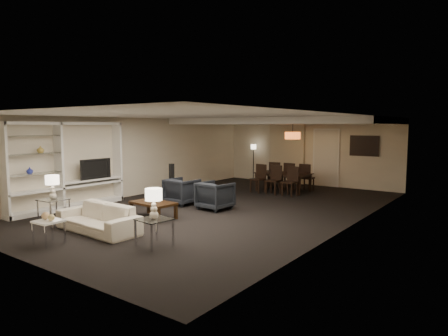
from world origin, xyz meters
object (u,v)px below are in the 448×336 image
object	(u,v)px
pendant_light	(293,136)
sofa	(98,218)
marble_table	(49,232)
chair_nr	(290,181)
armchair_left	(182,191)
chair_fm	(291,176)
vase_blue	(30,170)
side_table_left	(54,210)
dining_table	(283,182)
coffee_table	(153,210)
table_lamp_left	(53,187)
chair_fr	(307,177)
chair_nm	(273,180)
floor_speaker	(172,182)
floor_lamp	(253,162)
side_table_right	(154,232)
television	(94,169)
table_lamp_right	(154,204)
chair_nl	(258,179)
chair_fl	(276,175)
vase_amber	(40,149)
armchair_right	(215,196)

from	to	relation	value
pendant_light	sofa	distance (m)	7.36
marble_table	chair_nr	size ratio (longest dim) A/B	0.49
armchair_left	chair_fm	distance (m)	4.53
sofa	vase_blue	bearing A→B (deg)	-177.12
side_table_left	dining_table	size ratio (longest dim) A/B	0.31
coffee_table	table_lamp_left	distance (m)	2.41
chair_nr	chair_fr	world-z (taller)	same
coffee_table	vase_blue	bearing A→B (deg)	-148.33
chair_nm	marble_table	bearing A→B (deg)	-94.90
sofa	chair_nm	xyz separation A→B (m)	(0.67, 6.35, 0.18)
floor_speaker	floor_lamp	size ratio (longest dim) A/B	0.74
side_table_right	floor_lamp	bearing A→B (deg)	110.78
chair_nr	floor_lamp	distance (m)	3.83
side_table_left	floor_speaker	xyz separation A→B (m)	(0.39, 3.63, 0.29)
pendant_light	marble_table	size ratio (longest dim) A/B	1.13
side_table_left	television	size ratio (longest dim) A/B	0.57
television	vase_blue	bearing A→B (deg)	179.06
marble_table	chair_nr	distance (m)	7.56
table_lamp_right	chair_fr	size ratio (longest dim) A/B	0.60
floor_speaker	armchair_left	bearing A→B (deg)	-15.42
chair_nl	chair_fl	xyz separation A→B (m)	(0.00, 1.30, 0.00)
table_lamp_right	side_table_left	bearing A→B (deg)	180.00
sofa	armchair_left	world-z (taller)	armchair_left
chair_fr	chair_nm	bearing A→B (deg)	65.35
pendant_light	chair_nl	xyz separation A→B (m)	(-0.89, -0.77, -1.45)
table_lamp_left	floor_speaker	distance (m)	3.65
television	floor_lamp	world-z (taller)	floor_lamp
marble_table	floor_lamp	distance (m)	10.06
dining_table	table_lamp_right	bearing A→B (deg)	-81.46
chair_fl	floor_lamp	bearing A→B (deg)	-41.23
television	vase_amber	distance (m)	1.65
coffee_table	chair_nr	size ratio (longest dim) A/B	1.17
vase_blue	pendant_light	bearing A→B (deg)	63.20
armchair_left	floor_speaker	xyz separation A→B (m)	(-0.71, 0.33, 0.18)
armchair_right	pendant_light	bearing A→B (deg)	-91.23
coffee_table	chair_fr	world-z (taller)	chair_fr
table_lamp_left	vase_blue	distance (m)	1.00
dining_table	chair_fr	world-z (taller)	chair_fr
floor_speaker	chair_fl	size ratio (longest dim) A/B	1.17
floor_speaker	chair_fr	xyz separation A→B (m)	(2.59, 4.02, -0.08)
chair_fl	table_lamp_right	bearing A→B (deg)	94.91
marble_table	chair_fr	bearing A→B (deg)	81.72
marble_table	floor_lamp	xyz separation A→B (m)	(-1.64, 9.92, 0.51)
side_table_left	marble_table	xyz separation A→B (m)	(1.70, -1.10, -0.03)
marble_table	dining_table	xyz separation A→B (m)	(0.67, 8.10, 0.09)
armchair_left	chair_fr	bearing A→B (deg)	-110.66
side_table_right	marble_table	size ratio (longest dim) A/B	1.20
side_table_right	television	bearing A→B (deg)	157.33
marble_table	television	size ratio (longest dim) A/B	0.47
side_table_left	chair_nl	world-z (taller)	chair_nl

